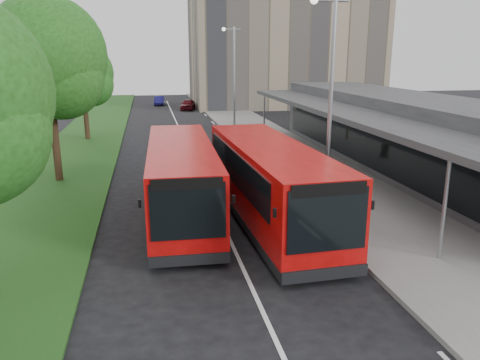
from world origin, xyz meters
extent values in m
plane|color=black|center=(0.00, 0.00, 0.00)|extent=(120.00, 120.00, 0.00)
cube|color=slate|center=(6.00, 20.00, 0.07)|extent=(5.00, 80.00, 0.15)
cube|color=#1B4C18|center=(-7.00, 20.00, 0.05)|extent=(5.00, 80.00, 0.10)
cube|color=silver|center=(0.00, 15.00, 0.01)|extent=(0.12, 70.00, 0.01)
cube|color=silver|center=(3.30, -2.00, 0.01)|extent=(0.12, 2.00, 0.01)
cube|color=silver|center=(3.30, 4.00, 0.01)|extent=(0.12, 2.00, 0.01)
cube|color=silver|center=(3.30, 10.00, 0.01)|extent=(0.12, 2.00, 0.01)
cube|color=silver|center=(3.30, 16.00, 0.01)|extent=(0.12, 2.00, 0.01)
cube|color=silver|center=(3.30, 22.00, 0.01)|extent=(0.12, 2.00, 0.01)
cube|color=silver|center=(3.30, 28.00, 0.01)|extent=(0.12, 2.00, 0.01)
cube|color=silver|center=(3.30, 34.00, 0.01)|extent=(0.12, 2.00, 0.01)
cube|color=silver|center=(3.30, 40.00, 0.01)|extent=(0.12, 2.00, 0.01)
cube|color=silver|center=(3.30, 46.00, 0.01)|extent=(0.12, 2.00, 0.01)
cube|color=gray|center=(14.00, 42.00, 9.00)|extent=(22.00, 12.00, 18.00)
cube|color=#2D2C2F|center=(11.00, 8.00, 2.00)|extent=(5.00, 26.00, 4.00)
cube|color=black|center=(8.48, 8.00, 1.60)|extent=(0.06, 24.00, 2.20)
cube|color=#2D2C2F|center=(7.20, 8.00, 3.30)|extent=(2.80, 26.00, 0.25)
cylinder|color=gray|center=(5.90, -3.00, 1.65)|extent=(0.12, 0.12, 3.30)
cylinder|color=gray|center=(5.90, 19.00, 1.65)|extent=(0.12, 0.12, 3.30)
cylinder|color=black|center=(-7.00, 9.00, 2.15)|extent=(0.36, 0.36, 4.31)
sphere|color=#1C4512|center=(-7.00, 9.00, 6.07)|extent=(5.48, 5.48, 5.48)
sphere|color=#1C4512|center=(-6.40, 8.60, 5.09)|extent=(3.91, 3.91, 3.91)
sphere|color=#1C4512|center=(-7.50, 9.50, 5.38)|extent=(4.31, 4.31, 4.31)
cylinder|color=black|center=(-7.00, 21.00, 1.71)|extent=(0.36, 0.36, 3.42)
sphere|color=#1C4512|center=(-7.00, 21.00, 4.82)|extent=(4.36, 4.36, 4.36)
sphere|color=#1C4512|center=(-6.40, 20.60, 4.05)|extent=(3.11, 3.11, 3.11)
sphere|color=#1C4512|center=(-7.50, 21.50, 4.28)|extent=(3.42, 3.42, 3.42)
cylinder|color=gray|center=(4.20, 2.00, 4.15)|extent=(0.16, 0.16, 8.00)
cylinder|color=gray|center=(4.00, 2.00, 7.95)|extent=(1.40, 0.10, 0.10)
sphere|color=silver|center=(3.40, 2.00, 7.95)|extent=(0.28, 0.28, 0.28)
cylinder|color=gray|center=(4.20, 22.00, 4.15)|extent=(0.16, 0.16, 8.00)
cylinder|color=gray|center=(4.00, 22.00, 7.95)|extent=(1.40, 0.10, 0.10)
sphere|color=silver|center=(3.40, 22.00, 7.95)|extent=(0.28, 0.28, 0.28)
cube|color=red|center=(1.74, 1.37, 1.65)|extent=(2.87, 10.45, 2.61)
cube|color=black|center=(1.74, 1.37, 0.37)|extent=(2.89, 10.47, 0.30)
cube|color=black|center=(1.94, -3.83, 1.92)|extent=(2.22, 0.14, 1.73)
cube|color=black|center=(1.54, 6.56, 2.07)|extent=(2.17, 0.13, 1.28)
cube|color=black|center=(0.47, 1.62, 2.12)|extent=(0.39, 8.87, 1.18)
cube|color=black|center=(2.98, 1.71, 2.12)|extent=(0.39, 8.87, 1.18)
cube|color=black|center=(1.94, -3.84, 0.39)|extent=(2.47, 0.18, 0.35)
cube|color=black|center=(1.94, -3.84, 2.76)|extent=(2.07, 0.12, 0.35)
cube|color=black|center=(0.55, -3.66, 2.17)|extent=(0.08, 0.08, 0.25)
cube|color=black|center=(3.31, -3.56, 2.17)|extent=(0.08, 0.08, 0.25)
cylinder|color=black|center=(0.83, -2.02, 0.44)|extent=(0.33, 0.90, 0.89)
cylinder|color=black|center=(2.90, -1.94, 0.44)|extent=(0.33, 0.90, 0.89)
cylinder|color=black|center=(0.57, 4.68, 0.44)|extent=(0.33, 0.90, 0.89)
cylinder|color=black|center=(2.64, 4.76, 0.44)|extent=(0.33, 0.90, 0.89)
cube|color=red|center=(-1.40, 2.79, 1.59)|extent=(2.68, 10.01, 2.51)
cube|color=black|center=(-1.40, 2.79, 0.36)|extent=(2.70, 10.03, 0.28)
cube|color=black|center=(-1.56, -2.20, 1.85)|extent=(2.13, 0.12, 1.66)
cube|color=black|center=(-1.24, 7.78, 1.99)|extent=(2.08, 0.12, 1.23)
cube|color=black|center=(-2.59, 3.11, 2.04)|extent=(0.32, 8.52, 1.14)
cube|color=black|center=(-0.18, 3.04, 2.04)|extent=(0.32, 8.52, 1.14)
cube|color=black|center=(-1.56, -2.21, 0.38)|extent=(2.37, 0.16, 0.33)
cube|color=black|center=(-1.56, -2.21, 2.65)|extent=(1.99, 0.10, 0.33)
cube|color=black|center=(-2.87, -1.94, 2.08)|extent=(0.08, 0.08, 0.24)
cube|color=black|center=(-0.22, -2.03, 2.08)|extent=(0.08, 0.08, 0.24)
cylinder|color=black|center=(-2.49, -0.39, 0.43)|extent=(0.31, 0.86, 0.85)
cylinder|color=black|center=(-0.51, -0.46, 0.43)|extent=(0.31, 0.86, 0.85)
cylinder|color=black|center=(-2.29, 6.04, 0.43)|extent=(0.31, 0.86, 0.85)
cylinder|color=black|center=(-0.30, 5.97, 0.43)|extent=(0.31, 0.86, 0.85)
cylinder|color=#382917|center=(5.58, 10.70, 0.54)|extent=(0.55, 0.55, 0.78)
cylinder|color=yellow|center=(5.30, 16.89, 0.61)|extent=(0.19, 0.19, 0.92)
imported|color=#520B13|center=(1.96, 39.09, 0.60)|extent=(2.22, 3.77, 1.20)
imported|color=navy|center=(-1.09, 45.06, 0.55)|extent=(1.41, 3.41, 1.10)
camera|label=1|loc=(-2.51, -14.66, 6.10)|focal=35.00mm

